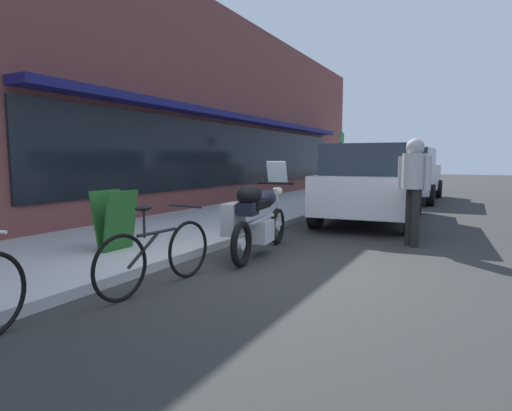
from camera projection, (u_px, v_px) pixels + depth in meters
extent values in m
plane|color=#2C2C2C|center=(269.00, 267.00, 5.44)|extent=(80.00, 80.00, 0.00)
cube|color=brown|center=(239.00, 113.00, 13.24)|extent=(21.73, 0.35, 5.80)
cube|color=black|center=(244.00, 155.00, 13.29)|extent=(15.21, 0.06, 1.80)
cube|color=navy|center=(250.00, 120.00, 13.07)|extent=(15.21, 0.60, 0.16)
cube|color=#AFAFAF|center=(313.00, 198.00, 14.61)|extent=(30.00, 3.15, 0.12)
torus|color=black|center=(277.00, 226.00, 6.91)|extent=(0.61, 0.17, 0.61)
cylinder|color=silver|center=(277.00, 226.00, 6.91)|extent=(0.17, 0.08, 0.16)
torus|color=black|center=(241.00, 244.00, 5.43)|extent=(0.61, 0.17, 0.61)
cylinder|color=silver|center=(241.00, 244.00, 5.43)|extent=(0.17, 0.08, 0.16)
cube|color=silver|center=(260.00, 231.00, 6.12)|extent=(0.48, 0.36, 0.32)
cylinder|color=silver|center=(262.00, 219.00, 6.15)|extent=(1.03, 0.20, 0.06)
ellipsoid|color=black|center=(266.00, 198.00, 6.30)|extent=(0.55, 0.35, 0.26)
cube|color=black|center=(256.00, 205.00, 5.92)|extent=(0.63, 0.32, 0.11)
cube|color=black|center=(248.00, 209.00, 5.61)|extent=(0.31, 0.26, 0.18)
cylinder|color=silver|center=(278.00, 207.00, 6.88)|extent=(0.35, 0.12, 0.67)
cylinder|color=black|center=(275.00, 183.00, 6.72)|extent=(0.12, 0.62, 0.04)
cube|color=silver|center=(277.00, 172.00, 6.78)|extent=(0.19, 0.34, 0.35)
sphere|color=#EAEACC|center=(278.00, 191.00, 6.89)|extent=(0.14, 0.14, 0.14)
cube|color=#A0A0A0|center=(233.00, 219.00, 5.76)|extent=(0.46, 0.26, 0.44)
cube|color=black|center=(227.00, 218.00, 5.81)|extent=(0.37, 0.07, 0.03)
ellipsoid|color=black|center=(249.00, 195.00, 5.64)|extent=(0.52, 0.38, 0.28)
torus|color=black|center=(189.00, 249.00, 4.95)|extent=(0.68, 0.08, 0.68)
torus|color=black|center=(121.00, 268.00, 4.09)|extent=(0.68, 0.08, 0.68)
cylinder|color=black|center=(157.00, 232.00, 4.49)|extent=(0.56, 0.07, 0.04)
cylinder|color=black|center=(143.00, 250.00, 4.34)|extent=(0.44, 0.06, 0.32)
cylinder|color=black|center=(144.00, 223.00, 4.32)|extent=(0.03, 0.03, 0.30)
ellipsoid|color=black|center=(144.00, 208.00, 4.31)|extent=(0.23, 0.11, 0.06)
cylinder|color=black|center=(185.00, 206.00, 4.85)|extent=(0.06, 0.48, 0.03)
cube|color=silver|center=(372.00, 190.00, 9.49)|extent=(4.73, 2.23, 0.76)
cube|color=#232D38|center=(371.00, 160.00, 9.16)|extent=(3.25, 1.88, 0.62)
cube|color=#383838|center=(383.00, 196.00, 11.58)|extent=(0.32, 1.84, 0.24)
cylinder|color=black|center=(345.00, 199.00, 11.28)|extent=(0.68, 0.28, 0.66)
cylinder|color=black|center=(417.00, 202.00, 10.56)|extent=(0.68, 0.28, 0.66)
cylinder|color=black|center=(316.00, 212.00, 8.50)|extent=(0.68, 0.28, 0.66)
cylinder|color=black|center=(411.00, 217.00, 7.79)|extent=(0.68, 0.28, 0.66)
cylinder|color=black|center=(410.00, 217.00, 6.84)|extent=(0.14, 0.14, 0.94)
cylinder|color=black|center=(415.00, 218.00, 6.64)|extent=(0.14, 0.14, 0.94)
cylinder|color=#9E9EA3|center=(414.00, 171.00, 6.66)|extent=(0.49, 0.49, 0.57)
sphere|color=#9E9EA3|center=(415.00, 147.00, 6.62)|extent=(0.28, 0.28, 0.28)
sphere|color=tan|center=(417.00, 147.00, 6.66)|extent=(0.17, 0.17, 0.17)
cylinder|color=#9E9EA3|center=(401.00, 173.00, 6.84)|extent=(0.10, 0.10, 0.54)
cylinder|color=#9E9EA3|center=(428.00, 173.00, 6.49)|extent=(0.10, 0.10, 0.54)
cube|color=#1E511E|center=(121.00, 221.00, 5.86)|extent=(0.55, 0.18, 0.85)
cube|color=#1E511E|center=(109.00, 219.00, 5.96)|extent=(0.55, 0.18, 0.85)
cylinder|color=#59595B|center=(341.00, 165.00, 13.75)|extent=(0.07, 0.07, 2.21)
cube|color=#1E8C33|center=(342.00, 138.00, 13.65)|extent=(0.44, 0.02, 0.32)
cube|color=#B7B7BC|center=(406.00, 178.00, 14.43)|extent=(4.70, 1.92, 0.89)
cube|color=#232D38|center=(406.00, 157.00, 14.11)|extent=(3.20, 1.68, 0.57)
cube|color=#383838|center=(414.00, 185.00, 16.49)|extent=(0.18, 1.88, 0.24)
cylinder|color=black|center=(386.00, 187.00, 16.28)|extent=(0.66, 0.23, 0.66)
cylinder|color=black|center=(438.00, 189.00, 15.41)|extent=(0.66, 0.23, 0.66)
cylinder|color=black|center=(369.00, 193.00, 13.55)|extent=(0.66, 0.23, 0.66)
cylinder|color=black|center=(431.00, 195.00, 12.69)|extent=(0.66, 0.23, 0.66)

